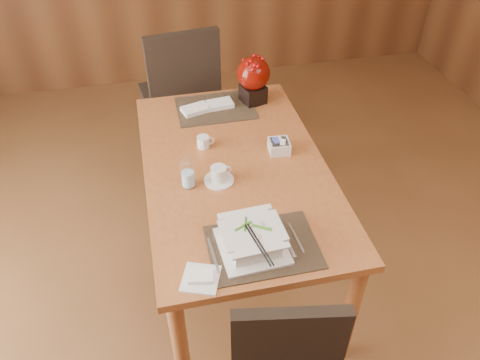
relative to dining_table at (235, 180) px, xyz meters
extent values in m
plane|color=brown|center=(0.00, -0.60, -0.65)|extent=(6.00, 6.00, 0.00)
cube|color=#A65C2E|center=(0.00, 0.00, 0.08)|extent=(0.90, 1.50, 0.04)
cylinder|color=#A65C2E|center=(-0.39, -0.69, -0.30)|extent=(0.07, 0.07, 0.71)
cylinder|color=#A65C2E|center=(-0.39, 0.69, -0.30)|extent=(0.07, 0.07, 0.71)
cylinder|color=#A65C2E|center=(0.39, -0.69, -0.30)|extent=(0.07, 0.07, 0.71)
cylinder|color=#A65C2E|center=(0.39, 0.69, -0.30)|extent=(0.07, 0.07, 0.71)
cube|color=black|center=(0.00, -0.55, 0.10)|extent=(0.45, 0.33, 0.01)
cube|color=black|center=(0.00, 0.55, 0.10)|extent=(0.45, 0.33, 0.01)
cube|color=white|center=(-0.04, -0.54, 0.10)|extent=(0.28, 0.28, 0.01)
cube|color=white|center=(-0.04, -0.54, 0.15)|extent=(0.20, 0.20, 0.09)
cylinder|color=#CECC6F|center=(-0.04, -0.54, 0.16)|extent=(0.18, 0.18, 0.08)
cylinder|color=white|center=(-0.10, -0.10, 0.10)|extent=(0.14, 0.14, 0.01)
cylinder|color=white|center=(-0.10, -0.10, 0.14)|extent=(0.10, 0.10, 0.07)
cylinder|color=black|center=(-0.10, -0.10, 0.17)|extent=(0.07, 0.07, 0.01)
cylinder|color=white|center=(-0.25, -0.10, 0.17)|extent=(0.07, 0.07, 0.15)
cube|color=white|center=(0.25, 0.07, 0.13)|extent=(0.11, 0.11, 0.06)
cube|color=black|center=(0.23, 0.58, 0.15)|extent=(0.16, 0.16, 0.11)
sphere|color=#790C04|center=(0.23, 0.58, 0.28)|extent=(0.19, 0.19, 0.19)
cube|color=white|center=(-0.27, -0.66, 0.10)|extent=(0.18, 0.18, 0.01)
cube|color=black|center=(-0.02, -0.97, 0.03)|extent=(0.41, 0.11, 0.46)
cube|color=black|center=(-0.16, 1.16, -0.16)|extent=(0.56, 0.56, 0.06)
cube|color=black|center=(-0.13, 0.94, 0.14)|extent=(0.48, 0.12, 0.54)
cylinder|color=black|center=(0.01, 1.39, -0.42)|extent=(0.04, 0.04, 0.46)
cylinder|color=black|center=(0.07, 0.99, -0.42)|extent=(0.04, 0.04, 0.46)
cylinder|color=black|center=(-0.39, 1.34, -0.42)|extent=(0.04, 0.04, 0.46)
cylinder|color=black|center=(-0.34, 0.93, -0.42)|extent=(0.04, 0.04, 0.46)
camera|label=1|loc=(-0.37, -1.78, 1.56)|focal=35.00mm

